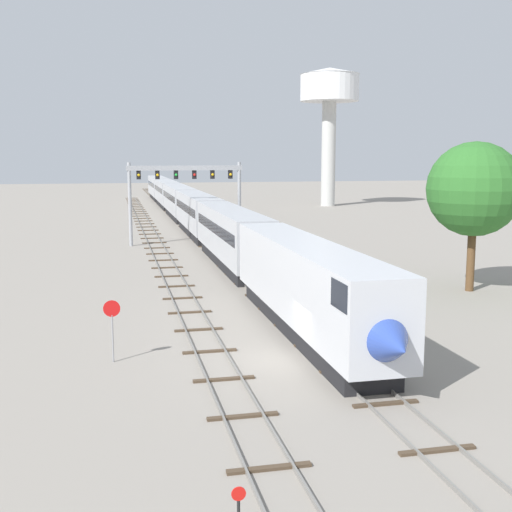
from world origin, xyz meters
TOP-DOWN VIEW (x-y plane):
  - ground_plane at (0.00, 0.00)m, footprint 400.00×400.00m
  - track_main at (2.00, 60.00)m, footprint 2.60×200.00m
  - track_near at (-3.50, 40.00)m, footprint 2.60×160.00m
  - passenger_train at (2.00, 59.45)m, footprint 3.04×131.33m
  - signal_gantry at (-0.25, 40.37)m, footprint 12.10×0.49m
  - water_tower at (31.66, 87.80)m, footprint 10.89×10.89m
  - stop_sign at (-8.00, 1.50)m, footprint 0.76×0.08m
  - trackside_tree_left at (16.28, 12.23)m, footprint 6.44×6.44m

SIDE VIEW (x-z plane):
  - ground_plane at x=0.00m, z-range 0.00..0.00m
  - track_main at x=2.00m, z-range -0.01..0.15m
  - track_near at x=-3.50m, z-range -0.01..0.15m
  - stop_sign at x=-8.00m, z-range 0.43..3.31m
  - passenger_train at x=2.00m, z-range 0.21..5.01m
  - signal_gantry at x=-0.25m, z-range 2.03..10.67m
  - trackside_tree_left at x=16.28m, z-range 1.89..12.17m
  - water_tower at x=31.66m, z-range 7.60..32.72m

